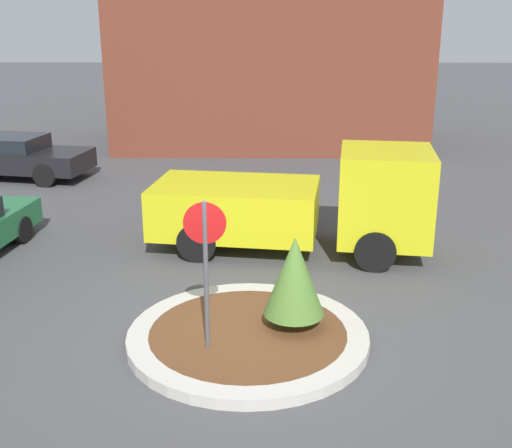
% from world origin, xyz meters
% --- Properties ---
extents(ground_plane, '(120.00, 120.00, 0.00)m').
position_xyz_m(ground_plane, '(0.00, 0.00, 0.00)').
color(ground_plane, '#474749').
extents(traffic_island, '(3.75, 3.75, 0.17)m').
position_xyz_m(traffic_island, '(0.00, 0.00, 0.09)').
color(traffic_island, '#BCB7AD').
rests_on(traffic_island, ground_plane).
extents(stop_sign, '(0.61, 0.07, 2.42)m').
position_xyz_m(stop_sign, '(-0.58, -0.48, 1.64)').
color(stop_sign, '#4C4C51').
rests_on(stop_sign, ground_plane).
extents(island_shrub, '(0.95, 0.95, 1.49)m').
position_xyz_m(island_shrub, '(0.72, 0.18, 1.03)').
color(island_shrub, brown).
rests_on(island_shrub, traffic_island).
extents(utility_truck, '(6.04, 2.84, 2.24)m').
position_xyz_m(utility_truck, '(1.11, 4.09, 1.06)').
color(utility_truck, gold).
rests_on(utility_truck, ground_plane).
extents(storefront_building, '(11.39, 6.07, 6.96)m').
position_xyz_m(storefront_building, '(0.45, 16.34, 3.48)').
color(storefront_building, brown).
rests_on(storefront_building, ground_plane).
extents(parked_sedan_black, '(4.86, 2.60, 1.32)m').
position_xyz_m(parked_sedan_black, '(-7.51, 10.42, 0.69)').
color(parked_sedan_black, black).
rests_on(parked_sedan_black, ground_plane).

